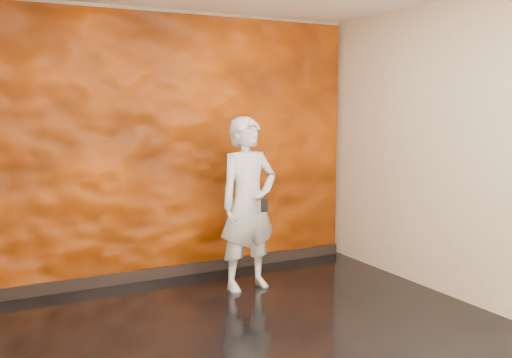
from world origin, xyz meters
name	(u,v)px	position (x,y,z in m)	size (l,w,h in m)	color
room	(274,161)	(0.00, 0.00, 1.40)	(4.02, 4.02, 2.81)	black
feature_wall	(184,147)	(0.00, 1.96, 1.38)	(3.90, 0.06, 2.75)	#C64904
baseboard	(187,269)	(0.00, 1.92, 0.06)	(3.90, 0.04, 0.12)	black
man	(248,204)	(0.39, 1.21, 0.86)	(0.62, 0.41, 1.71)	#ADB5BE
phone	(264,205)	(0.43, 0.95, 0.88)	(0.07, 0.01, 0.13)	black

